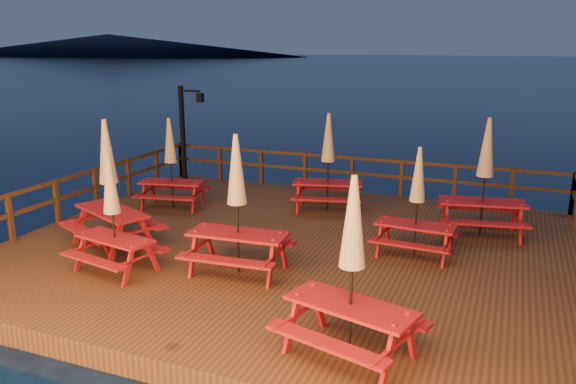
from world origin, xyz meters
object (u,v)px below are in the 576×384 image
at_px(picnic_table_1, 171,162).
at_px(picnic_table_2, 328,161).
at_px(picnic_table_0, 109,182).
at_px(lamp_post, 186,124).

distance_m(picnic_table_1, picnic_table_2, 4.14).
bearing_deg(picnic_table_0, picnic_table_1, 122.96).
distance_m(lamp_post, picnic_table_2, 5.56).
xyz_separation_m(lamp_post, picnic_table_1, (1.36, -2.99, -0.54)).
xyz_separation_m(lamp_post, picnic_table_2, (5.28, -1.66, -0.46)).
distance_m(picnic_table_0, picnic_table_2, 5.57).
bearing_deg(lamp_post, picnic_table_1, -65.57).
relative_size(picnic_table_0, picnic_table_1, 1.15).
relative_size(lamp_post, picnic_table_2, 1.17).
relative_size(lamp_post, picnic_table_0, 1.09).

